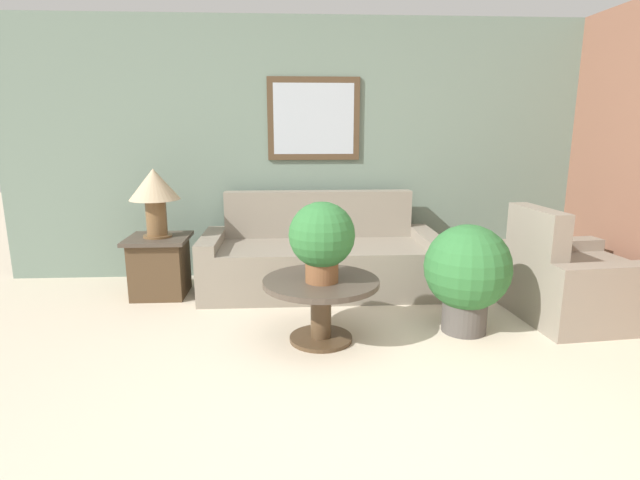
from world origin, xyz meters
TOP-DOWN VIEW (x-y plane):
  - ground_plane at (0.00, 0.00)m, footprint 20.00×20.00m
  - wall_back at (-0.01, 2.87)m, footprint 6.84×0.09m
  - couch_main at (-0.25, 2.32)m, footprint 2.22×0.88m
  - armchair at (1.79, 1.50)m, footprint 1.05×1.09m
  - coffee_table at (-0.31, 1.13)m, footprint 0.84×0.84m
  - side_table at (-1.75, 2.24)m, footprint 0.55×0.55m
  - table_lamp at (-1.75, 2.24)m, footprint 0.45×0.45m
  - potted_plant_on_table at (-0.31, 1.09)m, footprint 0.47×0.47m
  - potted_plant_floor at (0.80, 1.24)m, footprint 0.65×0.65m

SIDE VIEW (x-z plane):
  - ground_plane at x=0.00m, z-range 0.00..0.00m
  - side_table at x=-1.75m, z-range 0.01..0.56m
  - armchair at x=1.79m, z-range -0.17..0.75m
  - couch_main at x=-0.25m, z-range -0.16..0.76m
  - coffee_table at x=-0.31m, z-range 0.11..0.58m
  - potted_plant_floor at x=0.80m, z-range 0.06..0.89m
  - potted_plant_on_table at x=-0.31m, z-range 0.50..1.07m
  - table_lamp at x=-1.75m, z-range 0.67..1.30m
  - wall_back at x=-0.01m, z-range 0.01..2.61m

